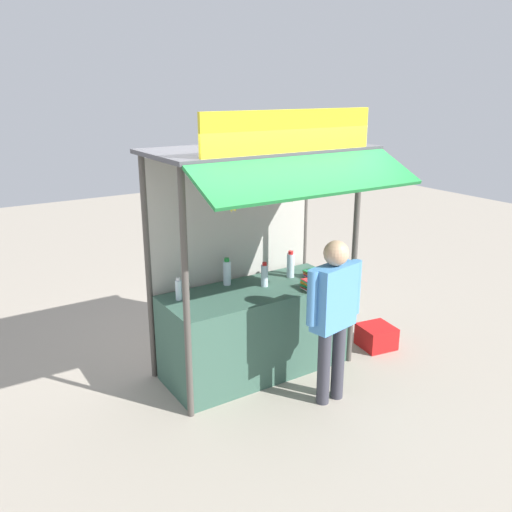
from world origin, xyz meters
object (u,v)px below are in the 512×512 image
water_bottle_right (227,272)px  magazine_stack_mid_left (318,275)px  banana_bunch_leftmost (232,201)px  plastic_crate (376,336)px  banana_bunch_inner_right (291,193)px  water_bottle_far_right (179,289)px  water_bottle_mid_right (291,265)px  vendor_person (334,308)px  water_bottle_back_left (264,275)px  banana_bunch_rightmost (339,184)px  magazine_stack_front_left (314,285)px  banana_bunch_inner_left (317,186)px

water_bottle_right → magazine_stack_mid_left: bearing=-22.2°
banana_bunch_leftmost → plastic_crate: banana_bunch_leftmost is taller
water_bottle_right → magazine_stack_mid_left: size_ratio=0.95×
banana_bunch_leftmost → banana_bunch_inner_right: (0.59, -0.00, -0.00)m
water_bottle_far_right → water_bottle_mid_right: bearing=-2.5°
water_bottle_right → water_bottle_far_right: (-0.59, -0.11, -0.03)m
magazine_stack_mid_left → vendor_person: 0.89m
water_bottle_back_left → banana_bunch_rightmost: (0.48, -0.51, 0.96)m
banana_bunch_rightmost → banana_bunch_inner_right: size_ratio=0.88×
magazine_stack_front_left → water_bottle_back_left: bearing=135.7°
water_bottle_back_left → plastic_crate: 1.62m
banana_bunch_inner_right → plastic_crate: size_ratio=0.86×
banana_bunch_inner_right → banana_bunch_rightmost: bearing=0.1°
water_bottle_right → plastic_crate: size_ratio=0.79×
water_bottle_far_right → banana_bunch_rightmost: 1.80m
magazine_stack_mid_left → plastic_crate: 1.10m
water_bottle_right → vendor_person: 1.22m
water_bottle_mid_right → water_bottle_back_left: bearing=-168.0°
water_bottle_far_right → banana_bunch_rightmost: banana_bunch_rightmost is taller
vendor_person → plastic_crate: 1.52m
banana_bunch_rightmost → banana_bunch_leftmost: 1.15m
water_bottle_mid_right → plastic_crate: bearing=-24.6°
water_bottle_right → banana_bunch_rightmost: size_ratio=1.05×
banana_bunch_inner_right → plastic_crate: banana_bunch_inner_right is taller
banana_bunch_rightmost → water_bottle_mid_right: bearing=98.8°
magazine_stack_front_left → magazine_stack_mid_left: (0.24, 0.23, -0.01)m
magazine_stack_mid_left → plastic_crate: bearing=-17.1°
magazine_stack_front_left → banana_bunch_inner_left: bearing=-129.4°
water_bottle_back_left → banana_bunch_leftmost: 1.25m
banana_bunch_leftmost → vendor_person: size_ratio=0.20×
banana_bunch_leftmost → magazine_stack_front_left: bearing=9.0°
banana_bunch_inner_left → plastic_crate: (1.09, 0.17, -1.85)m
magazine_stack_front_left → magazine_stack_mid_left: 0.33m
plastic_crate → water_bottle_right: bearing=160.0°
water_bottle_far_right → banana_bunch_inner_right: banana_bunch_inner_right is taller
water_bottle_far_right → banana_bunch_inner_left: banana_bunch_inner_left is taller
water_bottle_back_left → magazine_stack_mid_left: bearing=-11.5°
magazine_stack_front_left → banana_bunch_leftmost: bearing=-171.0°
banana_bunch_rightmost → vendor_person: (-0.32, -0.38, -1.03)m
banana_bunch_rightmost → banana_bunch_inner_right: 0.55m
water_bottle_far_right → plastic_crate: bearing=-12.3°
water_bottle_back_left → vendor_person: size_ratio=0.16×
banana_bunch_leftmost → vendor_person: bearing=-24.8°
banana_bunch_inner_left → banana_bunch_inner_right: (-0.29, -0.00, -0.03)m
banana_bunch_rightmost → banana_bunch_inner_right: same height
banana_bunch_inner_right → water_bottle_right: bearing=106.5°
water_bottle_mid_right → banana_bunch_inner_right: 1.18m
water_bottle_right → banana_bunch_inner_left: size_ratio=1.07×
magazine_stack_front_left → banana_bunch_rightmost: bearing=-53.7°
water_bottle_right → banana_bunch_inner_right: 1.21m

